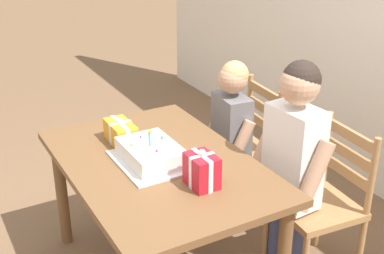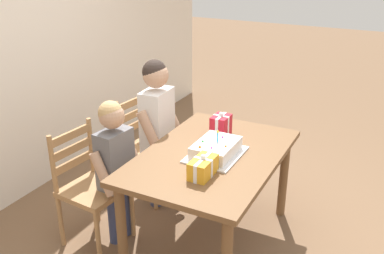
{
  "view_description": "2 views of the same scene",
  "coord_description": "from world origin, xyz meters",
  "px_view_note": "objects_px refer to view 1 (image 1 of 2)",
  "views": [
    {
      "loc": [
        2.18,
        -1.02,
        2.03
      ],
      "look_at": [
        0.02,
        0.19,
        0.93
      ],
      "focal_mm": 48.13,
      "sensor_mm": 36.0,
      "label": 1
    },
    {
      "loc": [
        -2.54,
        -1.14,
        2.14
      ],
      "look_at": [
        -0.07,
        0.13,
        0.97
      ],
      "focal_mm": 40.59,
      "sensor_mm": 36.0,
      "label": 2
    }
  ],
  "objects_px": {
    "dining_table": "(159,179)",
    "child_younger": "(231,129)",
    "child_older": "(293,153)",
    "birthday_cake": "(151,154)",
    "gift_box_beside_cake": "(121,133)",
    "gift_box_red_large": "(202,171)",
    "chair_left": "(243,149)",
    "chair_right": "(322,202)"
  },
  "relations": [
    {
      "from": "child_younger",
      "to": "birthday_cake",
      "type": "bearing_deg",
      "value": -68.47
    },
    {
      "from": "gift_box_beside_cake",
      "to": "child_younger",
      "type": "xyz_separation_m",
      "value": [
        0.03,
        0.73,
        -0.13
      ]
    },
    {
      "from": "birthday_cake",
      "to": "gift_box_red_large",
      "type": "height_order",
      "value": "gift_box_red_large"
    },
    {
      "from": "birthday_cake",
      "to": "child_older",
      "type": "bearing_deg",
      "value": 64.37
    },
    {
      "from": "dining_table",
      "to": "child_older",
      "type": "height_order",
      "value": "child_older"
    },
    {
      "from": "dining_table",
      "to": "chair_right",
      "type": "relative_size",
      "value": 1.5
    },
    {
      "from": "gift_box_beside_cake",
      "to": "dining_table",
      "type": "bearing_deg",
      "value": 14.32
    },
    {
      "from": "gift_box_red_large",
      "to": "child_older",
      "type": "distance_m",
      "value": 0.57
    },
    {
      "from": "gift_box_beside_cake",
      "to": "child_older",
      "type": "height_order",
      "value": "child_older"
    },
    {
      "from": "dining_table",
      "to": "child_younger",
      "type": "bearing_deg",
      "value": 113.58
    },
    {
      "from": "dining_table",
      "to": "birthday_cake",
      "type": "height_order",
      "value": "birthday_cake"
    },
    {
      "from": "dining_table",
      "to": "chair_right",
      "type": "height_order",
      "value": "chair_right"
    },
    {
      "from": "child_younger",
      "to": "child_older",
      "type": "bearing_deg",
      "value": -0.03
    },
    {
      "from": "chair_left",
      "to": "gift_box_red_large",
      "type": "bearing_deg",
      "value": -46.57
    },
    {
      "from": "dining_table",
      "to": "child_younger",
      "type": "distance_m",
      "value": 0.71
    },
    {
      "from": "gift_box_red_large",
      "to": "child_younger",
      "type": "xyz_separation_m",
      "value": [
        -0.61,
        0.57,
        -0.15
      ]
    },
    {
      "from": "gift_box_red_large",
      "to": "chair_left",
      "type": "height_order",
      "value": "gift_box_red_large"
    },
    {
      "from": "chair_left",
      "to": "child_older",
      "type": "height_order",
      "value": "child_older"
    },
    {
      "from": "birthday_cake",
      "to": "chair_left",
      "type": "distance_m",
      "value": 0.99
    },
    {
      "from": "dining_table",
      "to": "child_older",
      "type": "relative_size",
      "value": 1.06
    },
    {
      "from": "dining_table",
      "to": "chair_left",
      "type": "distance_m",
      "value": 0.93
    },
    {
      "from": "dining_table",
      "to": "birthday_cake",
      "type": "bearing_deg",
      "value": -110.39
    },
    {
      "from": "child_younger",
      "to": "chair_left",
      "type": "bearing_deg",
      "value": 120.09
    },
    {
      "from": "gift_box_beside_cake",
      "to": "child_older",
      "type": "xyz_separation_m",
      "value": [
        0.63,
        0.73,
        -0.03
      ]
    },
    {
      "from": "gift_box_red_large",
      "to": "gift_box_beside_cake",
      "type": "height_order",
      "value": "gift_box_red_large"
    },
    {
      "from": "chair_right",
      "to": "dining_table",
      "type": "bearing_deg",
      "value": -115.48
    },
    {
      "from": "gift_box_red_large",
      "to": "gift_box_beside_cake",
      "type": "distance_m",
      "value": 0.66
    },
    {
      "from": "gift_box_beside_cake",
      "to": "child_younger",
      "type": "relative_size",
      "value": 0.2
    },
    {
      "from": "child_older",
      "to": "gift_box_red_large",
      "type": "bearing_deg",
      "value": -89.05
    },
    {
      "from": "gift_box_beside_cake",
      "to": "chair_right",
      "type": "height_order",
      "value": "chair_right"
    },
    {
      "from": "gift_box_red_large",
      "to": "child_younger",
      "type": "bearing_deg",
      "value": 136.65
    },
    {
      "from": "dining_table",
      "to": "chair_right",
      "type": "bearing_deg",
      "value": 64.52
    },
    {
      "from": "dining_table",
      "to": "gift_box_beside_cake",
      "type": "distance_m",
      "value": 0.37
    },
    {
      "from": "dining_table",
      "to": "gift_box_red_large",
      "type": "relative_size",
      "value": 6.97
    },
    {
      "from": "birthday_cake",
      "to": "chair_right",
      "type": "relative_size",
      "value": 0.48
    },
    {
      "from": "gift_box_red_large",
      "to": "chair_right",
      "type": "height_order",
      "value": "gift_box_red_large"
    },
    {
      "from": "birthday_cake",
      "to": "gift_box_beside_cake",
      "type": "bearing_deg",
      "value": -171.51
    },
    {
      "from": "chair_right",
      "to": "child_older",
      "type": "distance_m",
      "value": 0.37
    },
    {
      "from": "dining_table",
      "to": "child_older",
      "type": "xyz_separation_m",
      "value": [
        0.31,
        0.65,
        0.13
      ]
    },
    {
      "from": "chair_left",
      "to": "gift_box_beside_cake",
      "type": "bearing_deg",
      "value": -85.73
    },
    {
      "from": "birthday_cake",
      "to": "chair_left",
      "type": "bearing_deg",
      "value": 113.38
    },
    {
      "from": "dining_table",
      "to": "child_younger",
      "type": "relative_size",
      "value": 1.21
    }
  ]
}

